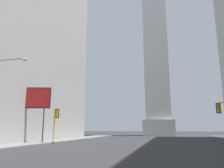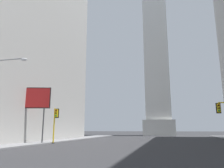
{
  "view_description": "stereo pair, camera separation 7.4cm",
  "coord_description": "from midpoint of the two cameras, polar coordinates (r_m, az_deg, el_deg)",
  "views": [
    {
      "loc": [
        2.11,
        -2.03,
        1.94
      ],
      "look_at": [
        -7.73,
        38.09,
        10.49
      ],
      "focal_mm": 35.0,
      "sensor_mm": 36.0,
      "label": 1
    },
    {
      "loc": [
        2.18,
        -2.01,
        1.94
      ],
      "look_at": [
        -7.73,
        38.09,
        10.49
      ],
      "focal_mm": 35.0,
      "sensor_mm": 36.0,
      "label": 2
    }
  ],
  "objects": [
    {
      "name": "sidewalk_left",
      "position": [
        31.68,
        -21.43,
        -14.29
      ],
      "size": [
        5.0,
        79.98,
        0.15
      ],
      "primitive_type": "cube",
      "color": "slate",
      "rests_on": "ground_plane"
    },
    {
      "name": "obelisk",
      "position": [
        77.63,
        11.14,
        16.29
      ],
      "size": [
        9.22,
        9.22,
        78.51
      ],
      "color": "silver",
      "rests_on": "ground_plane"
    },
    {
      "name": "traffic_light_mid_left",
      "position": [
        32.19,
        -14.55,
        -9.08
      ],
      "size": [
        0.77,
        0.5,
        4.85
      ],
      "color": "yellow",
      "rests_on": "ground_plane"
    },
    {
      "name": "billboard_sign",
      "position": [
        32.28,
        -19.85,
        -3.84
      ],
      "size": [
        4.63,
        1.49,
        7.67
      ],
      "color": "#3F3F42",
      "rests_on": "ground_plane"
    }
  ]
}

